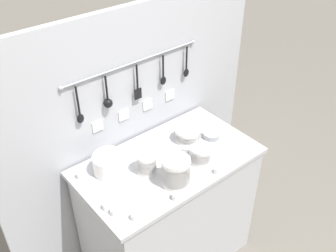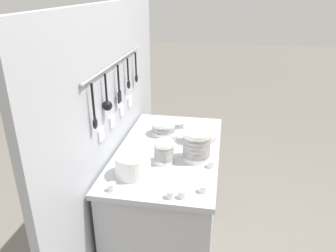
{
  "view_description": "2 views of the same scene",
  "coord_description": "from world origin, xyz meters",
  "px_view_note": "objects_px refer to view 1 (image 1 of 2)",
  "views": [
    {
      "loc": [
        -1.17,
        -1.42,
        2.54
      ],
      "look_at": [
        0.02,
        0.03,
        1.18
      ],
      "focal_mm": 42.0,
      "sensor_mm": 36.0,
      "label": 1
    },
    {
      "loc": [
        -1.83,
        -0.32,
        1.91
      ],
      "look_at": [
        0.03,
        0.01,
        1.09
      ],
      "focal_mm": 35.0,
      "sensor_mm": 36.0,
      "label": 2
    }
  ],
  "objects_px": {
    "steel_mixing_bowl": "(212,135)",
    "cup_back_right": "(218,170)",
    "cup_front_right": "(176,196)",
    "cup_edge_far": "(106,206)",
    "cup_front_left": "(174,151)",
    "cup_by_caddy": "(114,211)",
    "plate_stack": "(110,164)",
    "cup_back_left": "(80,175)",
    "cup_edge_near": "(187,150)",
    "bowl_stack_short_front": "(188,135)",
    "bowl_stack_back_corner": "(146,163)",
    "bowl_stack_tall_left": "(200,155)",
    "cup_centre": "(135,216)",
    "bowl_stack_nested_right": "(176,172)"
  },
  "relations": [
    {
      "from": "steel_mixing_bowl",
      "to": "cup_back_right",
      "type": "relative_size",
      "value": 2.69
    },
    {
      "from": "cup_front_right",
      "to": "cup_edge_far",
      "type": "height_order",
      "value": "same"
    },
    {
      "from": "cup_edge_far",
      "to": "steel_mixing_bowl",
      "type": "bearing_deg",
      "value": 6.15
    },
    {
      "from": "cup_front_left",
      "to": "cup_by_caddy",
      "type": "height_order",
      "value": "same"
    },
    {
      "from": "cup_front_left",
      "to": "plate_stack",
      "type": "bearing_deg",
      "value": 163.62
    },
    {
      "from": "cup_back_left",
      "to": "cup_edge_near",
      "type": "height_order",
      "value": "same"
    },
    {
      "from": "bowl_stack_short_front",
      "to": "bowl_stack_back_corner",
      "type": "height_order",
      "value": "bowl_stack_back_corner"
    },
    {
      "from": "bowl_stack_tall_left",
      "to": "cup_by_caddy",
      "type": "distance_m",
      "value": 0.64
    },
    {
      "from": "plate_stack",
      "to": "cup_centre",
      "type": "bearing_deg",
      "value": -104.11
    },
    {
      "from": "plate_stack",
      "to": "cup_by_caddy",
      "type": "relative_size",
      "value": 4.58
    },
    {
      "from": "steel_mixing_bowl",
      "to": "plate_stack",
      "type": "bearing_deg",
      "value": 168.53
    },
    {
      "from": "cup_edge_near",
      "to": "plate_stack",
      "type": "bearing_deg",
      "value": 161.6
    },
    {
      "from": "bowl_stack_nested_right",
      "to": "cup_by_caddy",
      "type": "height_order",
      "value": "bowl_stack_nested_right"
    },
    {
      "from": "cup_front_left",
      "to": "cup_edge_near",
      "type": "xyz_separation_m",
      "value": [
        0.07,
        -0.04,
        0.0
      ]
    },
    {
      "from": "bowl_stack_back_corner",
      "to": "cup_edge_near",
      "type": "xyz_separation_m",
      "value": [
        0.3,
        -0.02,
        -0.04
      ]
    },
    {
      "from": "cup_front_right",
      "to": "cup_by_caddy",
      "type": "height_order",
      "value": "same"
    },
    {
      "from": "cup_back_right",
      "to": "cup_edge_near",
      "type": "height_order",
      "value": "same"
    },
    {
      "from": "bowl_stack_tall_left",
      "to": "bowl_stack_nested_right",
      "type": "distance_m",
      "value": 0.24
    },
    {
      "from": "steel_mixing_bowl",
      "to": "cup_edge_near",
      "type": "height_order",
      "value": "cup_edge_near"
    },
    {
      "from": "plate_stack",
      "to": "cup_front_right",
      "type": "relative_size",
      "value": 4.58
    },
    {
      "from": "plate_stack",
      "to": "cup_edge_far",
      "type": "xyz_separation_m",
      "value": [
        -0.18,
        -0.24,
        -0.04
      ]
    },
    {
      "from": "bowl_stack_back_corner",
      "to": "cup_front_left",
      "type": "xyz_separation_m",
      "value": [
        0.23,
        0.02,
        -0.04
      ]
    },
    {
      "from": "bowl_stack_tall_left",
      "to": "cup_edge_near",
      "type": "relative_size",
      "value": 2.84
    },
    {
      "from": "bowl_stack_nested_right",
      "to": "bowl_stack_short_front",
      "type": "distance_m",
      "value": 0.42
    },
    {
      "from": "cup_centre",
      "to": "cup_by_caddy",
      "type": "relative_size",
      "value": 1.0
    },
    {
      "from": "cup_edge_near",
      "to": "cup_by_caddy",
      "type": "height_order",
      "value": "same"
    },
    {
      "from": "cup_edge_far",
      "to": "cup_by_caddy",
      "type": "bearing_deg",
      "value": -79.19
    },
    {
      "from": "cup_front_right",
      "to": "bowl_stack_tall_left",
      "type": "bearing_deg",
      "value": 24.05
    },
    {
      "from": "bowl_stack_nested_right",
      "to": "cup_back_right",
      "type": "distance_m",
      "value": 0.27
    },
    {
      "from": "steel_mixing_bowl",
      "to": "bowl_stack_nested_right",
      "type": "bearing_deg",
      "value": -158.75
    },
    {
      "from": "cup_edge_far",
      "to": "cup_by_caddy",
      "type": "height_order",
      "value": "same"
    },
    {
      "from": "bowl_stack_nested_right",
      "to": "cup_edge_near",
      "type": "bearing_deg",
      "value": 35.74
    },
    {
      "from": "steel_mixing_bowl",
      "to": "cup_centre",
      "type": "distance_m",
      "value": 0.84
    },
    {
      "from": "bowl_stack_short_front",
      "to": "cup_edge_far",
      "type": "height_order",
      "value": "bowl_stack_short_front"
    },
    {
      "from": "cup_edge_far",
      "to": "cup_by_caddy",
      "type": "xyz_separation_m",
      "value": [
        0.01,
        -0.06,
        0.0
      ]
    },
    {
      "from": "bowl_stack_tall_left",
      "to": "cup_back_right",
      "type": "bearing_deg",
      "value": -85.61
    },
    {
      "from": "bowl_stack_short_front",
      "to": "steel_mixing_bowl",
      "type": "distance_m",
      "value": 0.17
    },
    {
      "from": "cup_edge_far",
      "to": "cup_by_caddy",
      "type": "relative_size",
      "value": 1.0
    },
    {
      "from": "cup_centre",
      "to": "cup_front_left",
      "type": "height_order",
      "value": "same"
    },
    {
      "from": "steel_mixing_bowl",
      "to": "cup_edge_near",
      "type": "xyz_separation_m",
      "value": [
        -0.23,
        -0.01,
        0.0
      ]
    },
    {
      "from": "cup_back_right",
      "to": "cup_front_right",
      "type": "height_order",
      "value": "same"
    },
    {
      "from": "cup_back_left",
      "to": "cup_edge_far",
      "type": "distance_m",
      "value": 0.3
    },
    {
      "from": "bowl_stack_tall_left",
      "to": "bowl_stack_nested_right",
      "type": "height_order",
      "value": "bowl_stack_nested_right"
    },
    {
      "from": "cup_centre",
      "to": "cup_front_right",
      "type": "bearing_deg",
      "value": -5.73
    },
    {
      "from": "bowl_stack_back_corner",
      "to": "cup_back_left",
      "type": "xyz_separation_m",
      "value": [
        -0.33,
        0.2,
        -0.04
      ]
    },
    {
      "from": "cup_by_caddy",
      "to": "bowl_stack_tall_left",
      "type": "bearing_deg",
      "value": 1.75
    },
    {
      "from": "bowl_stack_back_corner",
      "to": "cup_back_right",
      "type": "bearing_deg",
      "value": -41.34
    },
    {
      "from": "cup_centre",
      "to": "cup_back_left",
      "type": "relative_size",
      "value": 1.0
    },
    {
      "from": "cup_back_left",
      "to": "bowl_stack_nested_right",
      "type": "bearing_deg",
      "value": -44.07
    },
    {
      "from": "plate_stack",
      "to": "steel_mixing_bowl",
      "type": "distance_m",
      "value": 0.72
    }
  ]
}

